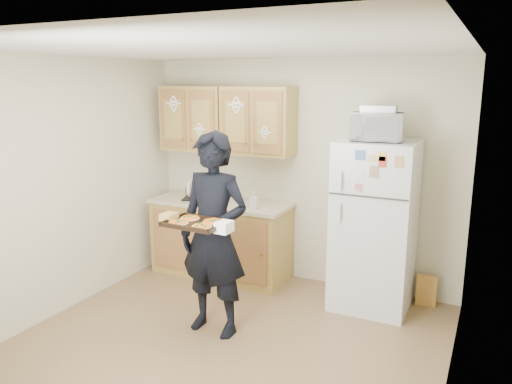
{
  "coord_description": "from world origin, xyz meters",
  "views": [
    {
      "loc": [
        1.99,
        -3.38,
        2.26
      ],
      "look_at": [
        0.11,
        0.45,
        1.31
      ],
      "focal_mm": 35.0,
      "sensor_mm": 36.0,
      "label": 1
    }
  ],
  "objects_px": {
    "baking_tray": "(196,224)",
    "microwave": "(377,127)",
    "refrigerator": "(374,226)",
    "person": "(214,235)",
    "dish_rack": "(199,193)"
  },
  "relations": [
    {
      "from": "baking_tray",
      "to": "dish_rack",
      "type": "height_order",
      "value": "baking_tray"
    },
    {
      "from": "refrigerator",
      "to": "baking_tray",
      "type": "bearing_deg",
      "value": -128.29
    },
    {
      "from": "person",
      "to": "microwave",
      "type": "distance_m",
      "value": 1.84
    },
    {
      "from": "baking_tray",
      "to": "dish_rack",
      "type": "xyz_separation_m",
      "value": [
        -0.92,
        1.49,
        -0.13
      ]
    },
    {
      "from": "refrigerator",
      "to": "dish_rack",
      "type": "xyz_separation_m",
      "value": [
        -2.07,
        0.03,
        0.12
      ]
    },
    {
      "from": "dish_rack",
      "to": "microwave",
      "type": "bearing_deg",
      "value": -2.16
    },
    {
      "from": "person",
      "to": "baking_tray",
      "type": "xyz_separation_m",
      "value": [
        0.01,
        -0.3,
        0.18
      ]
    },
    {
      "from": "person",
      "to": "dish_rack",
      "type": "bearing_deg",
      "value": 129.07
    },
    {
      "from": "baking_tray",
      "to": "refrigerator",
      "type": "bearing_deg",
      "value": 53.51
    },
    {
      "from": "baking_tray",
      "to": "microwave",
      "type": "height_order",
      "value": "microwave"
    },
    {
      "from": "person",
      "to": "baking_tray",
      "type": "height_order",
      "value": "person"
    },
    {
      "from": "microwave",
      "to": "refrigerator",
      "type": "bearing_deg",
      "value": 61.81
    },
    {
      "from": "refrigerator",
      "to": "baking_tray",
      "type": "height_order",
      "value": "refrigerator"
    },
    {
      "from": "refrigerator",
      "to": "dish_rack",
      "type": "distance_m",
      "value": 2.08
    },
    {
      "from": "person",
      "to": "microwave",
      "type": "bearing_deg",
      "value": 45.93
    }
  ]
}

